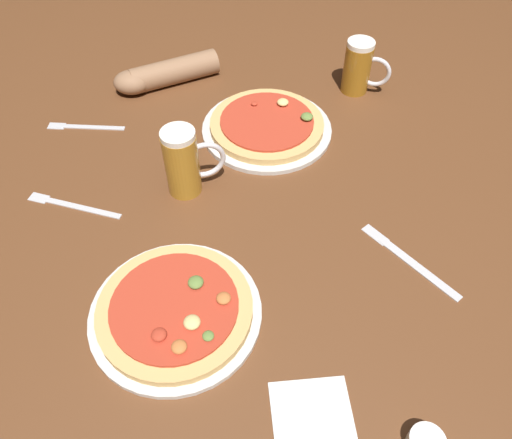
# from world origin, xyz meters

# --- Properties ---
(ground_plane) EXTENTS (2.40, 2.40, 0.03)m
(ground_plane) POSITION_xyz_m (0.00, 0.00, -0.01)
(ground_plane) COLOR brown
(pizza_plate_near) EXTENTS (0.32, 0.32, 0.05)m
(pizza_plate_near) POSITION_xyz_m (-0.17, -0.20, 0.02)
(pizza_plate_near) COLOR silver
(pizza_plate_near) RESTS_ON ground_plane
(pizza_plate_far) EXTENTS (0.34, 0.34, 0.05)m
(pizza_plate_far) POSITION_xyz_m (0.06, 0.32, 0.02)
(pizza_plate_far) COLOR silver
(pizza_plate_far) RESTS_ON ground_plane
(beer_mug_dark) EXTENTS (0.13, 0.08, 0.15)m
(beer_mug_dark) POSITION_xyz_m (0.33, 0.47, 0.07)
(beer_mug_dark) COLOR #9E6619
(beer_mug_dark) RESTS_ON ground_plane
(beer_mug_amber) EXTENTS (0.14, 0.08, 0.17)m
(beer_mug_amber) POSITION_xyz_m (-0.15, 0.13, 0.08)
(beer_mug_amber) COLOR #B27A23
(beer_mug_amber) RESTS_ON ground_plane
(napkin_folded) EXTENTS (0.13, 0.15, 0.01)m
(napkin_folded) POSITION_xyz_m (0.05, -0.43, 0.00)
(napkin_folded) COLOR white
(napkin_folded) RESTS_ON ground_plane
(fork_left) EXTENTS (0.20, 0.05, 0.01)m
(fork_left) POSITION_xyz_m (-0.41, 0.38, 0.00)
(fork_left) COLOR silver
(fork_left) RESTS_ON ground_plane
(knife_right) EXTENTS (0.15, 0.21, 0.01)m
(knife_right) POSITION_xyz_m (0.30, -0.13, 0.00)
(knife_right) COLOR silver
(knife_right) RESTS_ON ground_plane
(fork_spare) EXTENTS (0.22, 0.11, 0.01)m
(fork_spare) POSITION_xyz_m (-0.41, 0.10, 0.00)
(fork_spare) COLOR silver
(fork_spare) RESTS_ON ground_plane
(diner_arm) EXTENTS (0.30, 0.16, 0.07)m
(diner_arm) POSITION_xyz_m (-0.21, 0.56, 0.04)
(diner_arm) COLOR #936B4C
(diner_arm) RESTS_ON ground_plane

